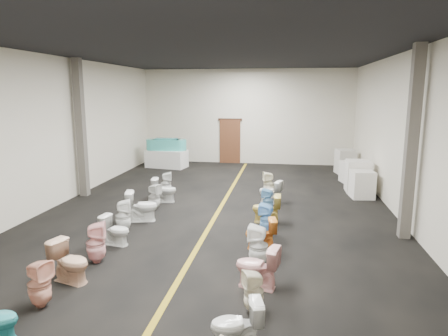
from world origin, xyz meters
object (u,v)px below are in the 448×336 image
at_px(appliance_crate_b, 358,176).
at_px(toilet_right_7, 266,209).
at_px(display_table, 167,159).
at_px(toilet_right_10, 269,184).
at_px(toilet_left_9, 166,183).
at_px(appliance_crate_a, 362,184).
at_px(appliance_crate_c, 351,172).
at_px(toilet_left_6, 142,206).
at_px(toilet_right_5, 261,234).
at_px(toilet_right_6, 267,219).
at_px(toilet_left_3, 96,243).
at_px(toilet_left_7, 154,197).
at_px(toilet_right_9, 270,192).
at_px(bathtub, 166,144).
at_px(toilet_right_4, 258,246).
at_px(toilet_right_8, 268,201).
at_px(toilet_left_2, 70,262).
at_px(appliance_crate_d, 345,162).
at_px(toilet_right_3, 257,267).
at_px(toilet_right_1, 237,325).
at_px(toilet_right_2, 254,292).
at_px(toilet_left_1, 39,284).
at_px(toilet_left_8, 164,190).
at_px(toilet_left_5, 123,216).
at_px(toilet_left_4, 116,230).

relative_size(appliance_crate_b, toilet_right_7, 1.44).
distance_m(display_table, toilet_right_10, 6.55).
bearing_deg(toilet_left_9, appliance_crate_a, -100.21).
distance_m(appliance_crate_c, toilet_left_6, 8.50).
xyz_separation_m(appliance_crate_c, toilet_left_9, (-6.48, -2.88, -0.02)).
bearing_deg(toilet_right_5, appliance_crate_a, 137.16).
height_order(toilet_left_6, toilet_right_6, toilet_left_6).
height_order(toilet_left_3, toilet_left_7, toilet_left_3).
relative_size(appliance_crate_a, toilet_left_6, 1.07).
bearing_deg(toilet_right_9, bathtub, -116.78).
height_order(appliance_crate_a, toilet_right_4, appliance_crate_a).
relative_size(bathtub, toilet_right_9, 2.52).
bearing_deg(toilet_left_3, toilet_right_8, -59.05).
bearing_deg(toilet_left_9, toilet_left_7, 170.36).
bearing_deg(toilet_left_2, appliance_crate_d, -13.61).
xyz_separation_m(toilet_left_3, toilet_right_6, (3.35, 2.21, -0.04)).
height_order(toilet_right_8, toilet_right_10, toilet_right_10).
xyz_separation_m(appliance_crate_d, toilet_right_8, (-2.97, -6.12, -0.17)).
height_order(appliance_crate_a, toilet_left_7, appliance_crate_a).
relative_size(appliance_crate_c, toilet_right_3, 1.03).
bearing_deg(toilet_right_3, toilet_right_1, 7.69).
relative_size(toilet_left_3, toilet_left_9, 1.10).
height_order(toilet_right_2, toilet_right_9, toilet_right_9).
bearing_deg(toilet_left_1, bathtub, 23.33).
height_order(appliance_crate_a, toilet_left_6, appliance_crate_a).
height_order(toilet_left_2, toilet_right_5, toilet_left_2).
relative_size(toilet_right_4, toilet_right_7, 1.11).
bearing_deg(appliance_crate_d, appliance_crate_c, -90.00).
relative_size(toilet_left_8, toilet_right_3, 0.97).
bearing_deg(toilet_left_3, toilet_right_5, -88.58).
xyz_separation_m(appliance_crate_a, toilet_left_3, (-6.26, -6.12, -0.02)).
height_order(toilet_left_6, toilet_right_1, toilet_left_6).
xyz_separation_m(bathtub, appliance_crate_a, (7.91, -4.20, -0.62)).
bearing_deg(toilet_left_9, toilet_left_1, 165.64).
bearing_deg(toilet_left_8, toilet_left_3, 172.61).
distance_m(appliance_crate_a, toilet_left_3, 8.75).
distance_m(toilet_left_8, toilet_right_2, 6.88).
bearing_deg(toilet_right_5, toilet_right_10, 169.31).
xyz_separation_m(toilet_right_4, toilet_right_8, (0.01, 3.67, -0.08)).
relative_size(toilet_right_4, toilet_right_9, 1.15).
xyz_separation_m(appliance_crate_d, toilet_left_7, (-6.30, -6.36, -0.13)).
xyz_separation_m(appliance_crate_b, toilet_right_6, (-2.91, -4.73, -0.17)).
distance_m(bathtub, toilet_left_5, 8.66).
bearing_deg(appliance_crate_c, toilet_right_2, -106.67).
relative_size(appliance_crate_d, toilet_left_1, 1.29).
xyz_separation_m(toilet_left_2, toilet_left_5, (-0.11, 2.67, 0.02)).
bearing_deg(toilet_right_4, toilet_left_5, -107.38).
relative_size(toilet_left_5, toilet_left_9, 1.06).
xyz_separation_m(bathtub, toilet_right_1, (4.83, -12.66, -0.71)).
distance_m(toilet_left_4, toilet_left_6, 1.72).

